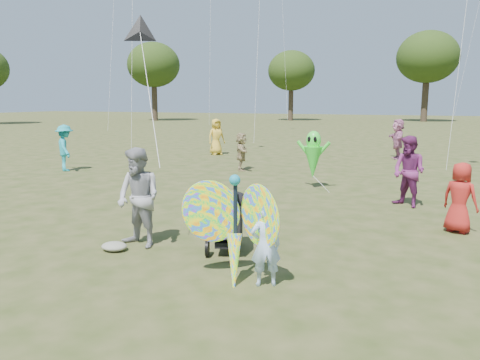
{
  "coord_description": "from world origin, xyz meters",
  "views": [
    {
      "loc": [
        3.23,
        -6.79,
        2.64
      ],
      "look_at": [
        -0.2,
        1.5,
        1.1
      ],
      "focal_mm": 35.0,
      "sensor_mm": 36.0,
      "label": 1
    }
  ],
  "objects_px": {
    "crowd_i": "(65,148)",
    "crowd_a": "(460,198)",
    "adult_man": "(139,198)",
    "child_girl": "(266,245)",
    "alien_kite": "(313,157)",
    "crowd_d": "(241,152)",
    "crowd_j": "(398,139)",
    "jogging_stroller": "(229,218)",
    "crowd_e": "(409,172)",
    "crowd_g": "(216,137)",
    "butterfly_kite": "(235,228)"
  },
  "relations": [
    {
      "from": "crowd_i",
      "to": "crowd_a",
      "type": "bearing_deg",
      "value": -154.24
    },
    {
      "from": "crowd_d",
      "to": "butterfly_kite",
      "type": "distance_m",
      "value": 11.01
    },
    {
      "from": "crowd_i",
      "to": "crowd_j",
      "type": "relative_size",
      "value": 0.96
    },
    {
      "from": "jogging_stroller",
      "to": "crowd_a",
      "type": "bearing_deg",
      "value": 18.19
    },
    {
      "from": "crowd_d",
      "to": "butterfly_kite",
      "type": "height_order",
      "value": "butterfly_kite"
    },
    {
      "from": "adult_man",
      "to": "jogging_stroller",
      "type": "distance_m",
      "value": 1.69
    },
    {
      "from": "crowd_j",
      "to": "jogging_stroller",
      "type": "bearing_deg",
      "value": -21.8
    },
    {
      "from": "crowd_a",
      "to": "crowd_i",
      "type": "height_order",
      "value": "crowd_i"
    },
    {
      "from": "child_girl",
      "to": "crowd_i",
      "type": "height_order",
      "value": "crowd_i"
    },
    {
      "from": "adult_man",
      "to": "child_girl",
      "type": "bearing_deg",
      "value": -3.13
    },
    {
      "from": "crowd_e",
      "to": "crowd_j",
      "type": "distance_m",
      "value": 10.04
    },
    {
      "from": "child_girl",
      "to": "adult_man",
      "type": "xyz_separation_m",
      "value": [
        -2.71,
        0.84,
        0.31
      ]
    },
    {
      "from": "crowd_a",
      "to": "alien_kite",
      "type": "distance_m",
      "value": 5.21
    },
    {
      "from": "jogging_stroller",
      "to": "butterfly_kite",
      "type": "distance_m",
      "value": 1.42
    },
    {
      "from": "adult_man",
      "to": "crowd_g",
      "type": "height_order",
      "value": "adult_man"
    },
    {
      "from": "crowd_e",
      "to": "jogging_stroller",
      "type": "bearing_deg",
      "value": -83.36
    },
    {
      "from": "crowd_j",
      "to": "jogging_stroller",
      "type": "distance_m",
      "value": 15.01
    },
    {
      "from": "crowd_d",
      "to": "crowd_g",
      "type": "xyz_separation_m",
      "value": [
        -3.08,
        4.3,
        0.16
      ]
    },
    {
      "from": "crowd_a",
      "to": "child_girl",
      "type": "bearing_deg",
      "value": 83.43
    },
    {
      "from": "crowd_e",
      "to": "crowd_i",
      "type": "relative_size",
      "value": 1.03
    },
    {
      "from": "crowd_j",
      "to": "butterfly_kite",
      "type": "height_order",
      "value": "crowd_j"
    },
    {
      "from": "crowd_i",
      "to": "butterfly_kite",
      "type": "xyz_separation_m",
      "value": [
        10.14,
        -7.6,
        -0.05
      ]
    },
    {
      "from": "child_girl",
      "to": "crowd_g",
      "type": "bearing_deg",
      "value": -89.41
    },
    {
      "from": "crowd_a",
      "to": "crowd_d",
      "type": "height_order",
      "value": "crowd_d"
    },
    {
      "from": "adult_man",
      "to": "crowd_g",
      "type": "xyz_separation_m",
      "value": [
        -4.91,
        13.63,
        -0.04
      ]
    },
    {
      "from": "child_girl",
      "to": "crowd_j",
      "type": "bearing_deg",
      "value": -119.45
    },
    {
      "from": "crowd_d",
      "to": "jogging_stroller",
      "type": "bearing_deg",
      "value": 178.13
    },
    {
      "from": "crowd_d",
      "to": "crowd_i",
      "type": "height_order",
      "value": "crowd_i"
    },
    {
      "from": "butterfly_kite",
      "to": "alien_kite",
      "type": "xyz_separation_m",
      "value": [
        -0.71,
        7.64,
        0.16
      ]
    },
    {
      "from": "crowd_d",
      "to": "butterfly_kite",
      "type": "xyz_separation_m",
      "value": [
        4.08,
        -10.23,
        0.1
      ]
    },
    {
      "from": "crowd_d",
      "to": "crowd_e",
      "type": "distance_m",
      "value": 7.37
    },
    {
      "from": "child_girl",
      "to": "adult_man",
      "type": "height_order",
      "value": "adult_man"
    },
    {
      "from": "crowd_d",
      "to": "crowd_a",
      "type": "bearing_deg",
      "value": -153.01
    },
    {
      "from": "crowd_i",
      "to": "alien_kite",
      "type": "bearing_deg",
      "value": -139.39
    },
    {
      "from": "alien_kite",
      "to": "crowd_d",
      "type": "bearing_deg",
      "value": 142.54
    },
    {
      "from": "crowd_g",
      "to": "crowd_j",
      "type": "xyz_separation_m",
      "value": [
        8.26,
        1.63,
        0.03
      ]
    },
    {
      "from": "crowd_d",
      "to": "alien_kite",
      "type": "height_order",
      "value": "alien_kite"
    },
    {
      "from": "crowd_d",
      "to": "crowd_j",
      "type": "bearing_deg",
      "value": -64.01
    },
    {
      "from": "child_girl",
      "to": "crowd_e",
      "type": "relative_size",
      "value": 0.67
    },
    {
      "from": "crowd_d",
      "to": "adult_man",
      "type": "bearing_deg",
      "value": 168.19
    },
    {
      "from": "crowd_g",
      "to": "crowd_j",
      "type": "height_order",
      "value": "crowd_j"
    },
    {
      "from": "crowd_a",
      "to": "crowd_d",
      "type": "relative_size",
      "value": 1.0
    },
    {
      "from": "crowd_a",
      "to": "crowd_i",
      "type": "distance_m",
      "value": 13.72
    },
    {
      "from": "crowd_d",
      "to": "crowd_j",
      "type": "height_order",
      "value": "crowd_j"
    },
    {
      "from": "crowd_e",
      "to": "crowd_j",
      "type": "relative_size",
      "value": 0.99
    },
    {
      "from": "crowd_a",
      "to": "crowd_g",
      "type": "height_order",
      "value": "crowd_g"
    },
    {
      "from": "crowd_a",
      "to": "crowd_j",
      "type": "xyz_separation_m",
      "value": [
        -2.05,
        12.02,
        0.19
      ]
    },
    {
      "from": "crowd_d",
      "to": "alien_kite",
      "type": "bearing_deg",
      "value": -150.36
    },
    {
      "from": "crowd_e",
      "to": "jogging_stroller",
      "type": "distance_m",
      "value": 5.61
    },
    {
      "from": "crowd_e",
      "to": "alien_kite",
      "type": "relative_size",
      "value": 1.02
    }
  ]
}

